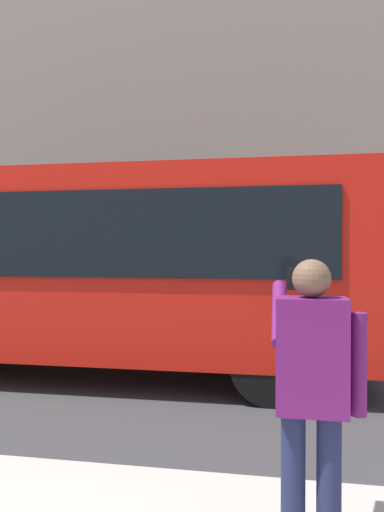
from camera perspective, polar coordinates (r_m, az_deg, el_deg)
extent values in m
plane|color=#38383A|center=(7.63, 0.22, -13.65)|extent=(60.00, 60.00, 0.00)
cube|color=gray|center=(14.72, 5.04, 16.97)|extent=(28.00, 0.80, 12.00)
cube|color=maroon|center=(13.70, 19.59, 5.35)|extent=(4.40, 1.10, 0.24)
cube|color=red|center=(7.75, -13.36, -0.73)|extent=(9.00, 2.50, 2.60)
cube|color=black|center=(6.61, -17.75, 2.46)|extent=(7.60, 0.06, 1.10)
cylinder|color=black|center=(8.32, 9.51, -8.93)|extent=(1.00, 0.28, 1.00)
cylinder|color=black|center=(6.16, 9.25, -12.39)|extent=(1.00, 0.28, 1.00)
cylinder|color=#1E2347|center=(3.17, 15.70, -24.40)|extent=(0.14, 0.14, 0.82)
cylinder|color=#1E2347|center=(3.16, 11.72, -24.48)|extent=(0.14, 0.14, 0.82)
cube|color=#6B1960|center=(2.92, 13.76, -11.21)|extent=(0.40, 0.24, 0.66)
sphere|color=brown|center=(2.86, 13.79, -2.56)|extent=(0.22, 0.22, 0.22)
cylinder|color=#6B1960|center=(2.96, 18.91, -11.87)|extent=(0.09, 0.09, 0.58)
cylinder|color=#6B1960|center=(3.04, 10.18, -6.52)|extent=(0.09, 0.48, 0.37)
cube|color=black|center=(3.16, 11.64, -2.60)|extent=(0.07, 0.01, 0.14)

